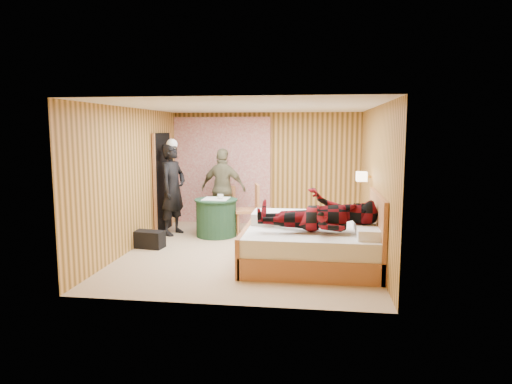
# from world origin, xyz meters

# --- Properties ---
(floor) EXTENTS (4.20, 5.00, 0.01)m
(floor) POSITION_xyz_m (0.00, 0.00, 0.00)
(floor) COLOR tan
(floor) RESTS_ON ground
(ceiling) EXTENTS (4.20, 5.00, 0.01)m
(ceiling) POSITION_xyz_m (0.00, 0.00, 2.50)
(ceiling) COLOR white
(ceiling) RESTS_ON wall_back
(wall_back) EXTENTS (4.20, 0.02, 2.50)m
(wall_back) POSITION_xyz_m (0.00, 2.50, 1.25)
(wall_back) COLOR tan
(wall_back) RESTS_ON floor
(wall_left) EXTENTS (0.02, 5.00, 2.50)m
(wall_left) POSITION_xyz_m (-2.10, 0.00, 1.25)
(wall_left) COLOR tan
(wall_left) RESTS_ON floor
(wall_right) EXTENTS (0.02, 5.00, 2.50)m
(wall_right) POSITION_xyz_m (2.10, 0.00, 1.25)
(wall_right) COLOR tan
(wall_right) RESTS_ON floor
(curtain) EXTENTS (2.20, 0.08, 2.40)m
(curtain) POSITION_xyz_m (-1.00, 2.43, 1.20)
(curtain) COLOR beige
(curtain) RESTS_ON floor
(doorway) EXTENTS (0.06, 0.90, 2.05)m
(doorway) POSITION_xyz_m (-2.06, 1.40, 1.02)
(doorway) COLOR black
(doorway) RESTS_ON floor
(wall_lamp) EXTENTS (0.26, 0.24, 0.16)m
(wall_lamp) POSITION_xyz_m (1.92, 0.45, 1.30)
(wall_lamp) COLOR gold
(wall_lamp) RESTS_ON wall_right
(bed) EXTENTS (2.14, 1.68, 1.16)m
(bed) POSITION_xyz_m (1.12, -0.72, 0.33)
(bed) COLOR #BD804D
(bed) RESTS_ON floor
(nightstand) EXTENTS (0.42, 0.57, 0.55)m
(nightstand) POSITION_xyz_m (1.88, 0.10, 0.28)
(nightstand) COLOR #BD804D
(nightstand) RESTS_ON floor
(round_table) EXTENTS (0.86, 0.86, 0.76)m
(round_table) POSITION_xyz_m (-0.84, 1.06, 0.38)
(round_table) COLOR #204732
(round_table) RESTS_ON floor
(chair_far) EXTENTS (0.52, 0.52, 0.93)m
(chair_far) POSITION_xyz_m (-0.82, 1.73, 0.54)
(chair_far) COLOR #BD804D
(chair_far) RESTS_ON floor
(chair_near) EXTENTS (0.57, 0.57, 1.03)m
(chair_near) POSITION_xyz_m (-0.16, 1.25, 0.60)
(chair_near) COLOR #BD804D
(chair_near) RESTS_ON floor
(duffel_bag) EXTENTS (0.58, 0.37, 0.31)m
(duffel_bag) POSITION_xyz_m (-1.85, -0.01, 0.15)
(duffel_bag) COLOR black
(duffel_bag) RESTS_ON floor
(sneaker_left) EXTENTS (0.30, 0.22, 0.12)m
(sneaker_left) POSITION_xyz_m (-0.02, 1.30, 0.06)
(sneaker_left) COLOR white
(sneaker_left) RESTS_ON floor
(sneaker_right) EXTENTS (0.31, 0.14, 0.13)m
(sneaker_right) POSITION_xyz_m (-0.03, 0.52, 0.07)
(sneaker_right) COLOR white
(sneaker_right) RESTS_ON floor
(woman_standing) EXTENTS (0.63, 0.78, 1.86)m
(woman_standing) POSITION_xyz_m (-1.74, 1.10, 0.93)
(woman_standing) COLOR black
(woman_standing) RESTS_ON floor
(man_at_table) EXTENTS (1.08, 0.62, 1.72)m
(man_at_table) POSITION_xyz_m (-0.84, 1.77, 0.86)
(man_at_table) COLOR #6D6748
(man_at_table) RESTS_ON floor
(man_on_bed) EXTENTS (0.86, 0.67, 1.77)m
(man_on_bed) POSITION_xyz_m (1.15, -0.95, 1.01)
(man_on_bed) COLOR #61090E
(man_on_bed) RESTS_ON bed
(book_lower) EXTENTS (0.18, 0.24, 0.02)m
(book_lower) POSITION_xyz_m (1.88, 0.05, 0.56)
(book_lower) COLOR white
(book_lower) RESTS_ON nightstand
(book_upper) EXTENTS (0.26, 0.28, 0.02)m
(book_upper) POSITION_xyz_m (1.88, 0.05, 0.58)
(book_upper) COLOR white
(book_upper) RESTS_ON nightstand
(cup_nightstand) EXTENTS (0.13, 0.13, 0.09)m
(cup_nightstand) POSITION_xyz_m (1.88, 0.23, 0.60)
(cup_nightstand) COLOR white
(cup_nightstand) RESTS_ON nightstand
(cup_table) EXTENTS (0.16, 0.16, 0.10)m
(cup_table) POSITION_xyz_m (-0.74, 1.01, 0.81)
(cup_table) COLOR white
(cup_table) RESTS_ON round_table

